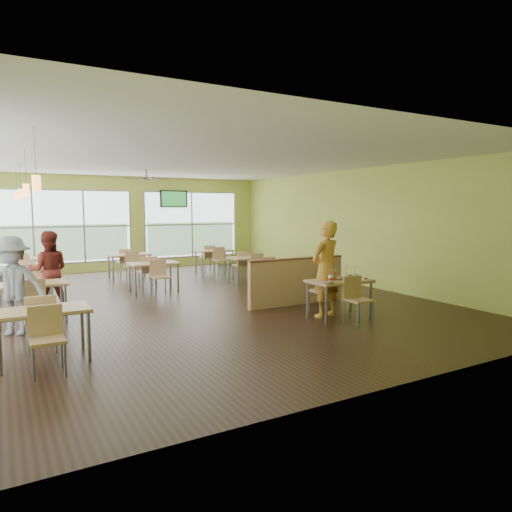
% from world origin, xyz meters
% --- Properties ---
extents(room, '(12.00, 12.04, 3.20)m').
position_xyz_m(room, '(0.00, 0.00, 1.60)').
color(room, black).
rests_on(room, ground).
extents(window_bays, '(9.24, 10.24, 2.38)m').
position_xyz_m(window_bays, '(-2.65, 3.08, 1.48)').
color(window_bays, white).
rests_on(window_bays, room).
extents(main_table, '(1.22, 1.52, 0.87)m').
position_xyz_m(main_table, '(2.00, -3.00, 0.63)').
color(main_table, tan).
rests_on(main_table, floor).
extents(half_wall_divider, '(2.40, 0.14, 1.04)m').
position_xyz_m(half_wall_divider, '(2.00, -1.55, 0.52)').
color(half_wall_divider, tan).
rests_on(half_wall_divider, floor).
extents(dining_tables, '(6.92, 8.72, 0.87)m').
position_xyz_m(dining_tables, '(-1.05, 1.71, 0.63)').
color(dining_tables, tan).
rests_on(dining_tables, floor).
extents(pendant_lights, '(0.11, 7.31, 0.86)m').
position_xyz_m(pendant_lights, '(-3.20, 0.68, 2.45)').
color(pendant_lights, '#2D2119').
rests_on(pendant_lights, ceiling).
extents(ceiling_fan, '(1.25, 1.25, 0.29)m').
position_xyz_m(ceiling_fan, '(-0.00, 3.00, 2.95)').
color(ceiling_fan, '#2D2119').
rests_on(ceiling_fan, ceiling).
extents(tv_backwall, '(1.00, 0.07, 0.60)m').
position_xyz_m(tv_backwall, '(1.80, 5.90, 2.45)').
color(tv_backwall, black).
rests_on(tv_backwall, wall_back).
extents(man_plaid, '(0.79, 0.62, 1.89)m').
position_xyz_m(man_plaid, '(1.83, -2.78, 0.95)').
color(man_plaid, '#D05E17').
rests_on(man_plaid, floor).
extents(patron_maroon, '(0.89, 0.74, 1.65)m').
position_xyz_m(patron_maroon, '(-2.81, 0.59, 0.83)').
color(patron_maroon, maroon).
rests_on(patron_maroon, floor).
extents(patron_grey, '(1.23, 0.97, 1.66)m').
position_xyz_m(patron_grey, '(-3.51, -1.21, 0.83)').
color(patron_grey, slate).
rests_on(patron_grey, floor).
extents(cup_blue, '(0.11, 0.11, 0.38)m').
position_xyz_m(cup_blue, '(1.64, -3.18, 0.83)').
color(cup_blue, white).
rests_on(cup_blue, main_table).
extents(cup_yellow, '(0.08, 0.08, 0.30)m').
position_xyz_m(cup_yellow, '(1.93, -3.24, 0.81)').
color(cup_yellow, white).
rests_on(cup_yellow, main_table).
extents(cup_red_near, '(0.09, 0.09, 0.32)m').
position_xyz_m(cup_red_near, '(2.04, -3.13, 0.81)').
color(cup_red_near, white).
rests_on(cup_red_near, main_table).
extents(cup_red_far, '(0.08, 0.08, 0.30)m').
position_xyz_m(cup_red_far, '(2.23, -3.16, 0.81)').
color(cup_red_far, white).
rests_on(cup_red_far, main_table).
extents(food_basket, '(0.23, 0.23, 0.05)m').
position_xyz_m(food_basket, '(2.46, -2.88, 0.78)').
color(food_basket, black).
rests_on(food_basket, main_table).
extents(ketchup_cup, '(0.06, 0.06, 0.02)m').
position_xyz_m(ketchup_cup, '(2.51, -3.18, 0.76)').
color(ketchup_cup, '#AB1926').
rests_on(ketchup_cup, main_table).
extents(wrapper_left, '(0.19, 0.17, 0.04)m').
position_xyz_m(wrapper_left, '(1.57, -3.23, 0.77)').
color(wrapper_left, '#A2844E').
rests_on(wrapper_left, main_table).
extents(wrapper_mid, '(0.21, 0.19, 0.05)m').
position_xyz_m(wrapper_mid, '(2.03, -2.97, 0.78)').
color(wrapper_mid, '#A2844E').
rests_on(wrapper_mid, main_table).
extents(wrapper_right, '(0.15, 0.14, 0.03)m').
position_xyz_m(wrapper_right, '(2.16, -3.30, 0.77)').
color(wrapper_right, '#A2844E').
rests_on(wrapper_right, main_table).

